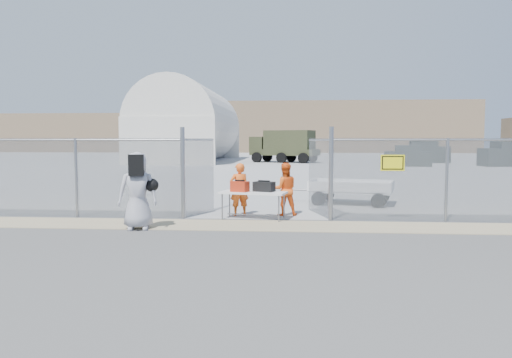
# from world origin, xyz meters

# --- Properties ---
(ground) EXTENTS (160.00, 160.00, 0.00)m
(ground) POSITION_xyz_m (0.00, 0.00, 0.00)
(ground) COLOR #434343
(tarmac_inside) EXTENTS (160.00, 80.00, 0.01)m
(tarmac_inside) POSITION_xyz_m (0.00, 42.00, 0.01)
(tarmac_inside) COLOR #9E9E9E
(tarmac_inside) RESTS_ON ground
(dirt_strip) EXTENTS (44.00, 1.60, 0.01)m
(dirt_strip) POSITION_xyz_m (0.00, 1.00, 0.01)
(dirt_strip) COLOR tan
(dirt_strip) RESTS_ON ground
(distant_hills) EXTENTS (140.00, 6.00, 9.00)m
(distant_hills) POSITION_xyz_m (5.00, 78.00, 4.50)
(distant_hills) COLOR #7F684F
(distant_hills) RESTS_ON ground
(chain_link_fence) EXTENTS (40.00, 0.20, 2.20)m
(chain_link_fence) POSITION_xyz_m (0.00, 2.00, 1.10)
(chain_link_fence) COLOR gray
(chain_link_fence) RESTS_ON ground
(quonset_hangar) EXTENTS (9.00, 18.00, 8.00)m
(quonset_hangar) POSITION_xyz_m (-10.00, 40.00, 4.00)
(quonset_hangar) COLOR silver
(quonset_hangar) RESTS_ON ground
(folding_table) EXTENTS (1.88, 1.09, 0.75)m
(folding_table) POSITION_xyz_m (-0.08, 2.04, 0.38)
(folding_table) COLOR white
(folding_table) RESTS_ON ground
(orange_bag) EXTENTS (0.53, 0.44, 0.28)m
(orange_bag) POSITION_xyz_m (-0.44, 2.02, 0.89)
(orange_bag) COLOR red
(orange_bag) RESTS_ON folding_table
(black_duffel) EXTENTS (0.63, 0.50, 0.27)m
(black_duffel) POSITION_xyz_m (0.21, 2.12, 0.88)
(black_duffel) COLOR black
(black_duffel) RESTS_ON folding_table
(security_worker_left) EXTENTS (0.64, 0.53, 1.50)m
(security_worker_left) POSITION_xyz_m (-0.53, 2.64, 0.75)
(security_worker_left) COLOR orange
(security_worker_left) RESTS_ON ground
(security_worker_right) EXTENTS (0.82, 0.68, 1.50)m
(security_worker_right) POSITION_xyz_m (0.75, 2.76, 0.75)
(security_worker_right) COLOR orange
(security_worker_right) RESTS_ON ground
(visitor) EXTENTS (1.02, 0.77, 1.87)m
(visitor) POSITION_xyz_m (-2.71, 0.28, 0.94)
(visitor) COLOR #A1A1AA
(visitor) RESTS_ON ground
(utility_trailer) EXTENTS (3.84, 2.62, 0.85)m
(utility_trailer) POSITION_xyz_m (2.94, 5.50, 0.42)
(utility_trailer) COLOR white
(utility_trailer) RESTS_ON ground
(military_truck) EXTENTS (6.93, 4.59, 3.10)m
(military_truck) POSITION_xyz_m (-0.01, 37.15, 1.55)
(military_truck) COLOR #363B22
(military_truck) RESTS_ON ground
(parked_vehicle_near) EXTENTS (3.96, 2.25, 1.69)m
(parked_vehicle_near) POSITION_xyz_m (10.29, 30.77, 0.85)
(parked_vehicle_near) COLOR #2D322D
(parked_vehicle_near) RESTS_ON ground
(parked_vehicle_mid) EXTENTS (4.91, 2.63, 2.13)m
(parked_vehicle_mid) POSITION_xyz_m (13.32, 37.81, 1.06)
(parked_vehicle_mid) COLOR #2D322D
(parked_vehicle_mid) RESTS_ON ground
(parked_vehicle_far) EXTENTS (4.65, 2.49, 2.02)m
(parked_vehicle_far) POSITION_xyz_m (18.61, 31.28, 1.01)
(parked_vehicle_far) COLOR #2D322D
(parked_vehicle_far) RESTS_ON ground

